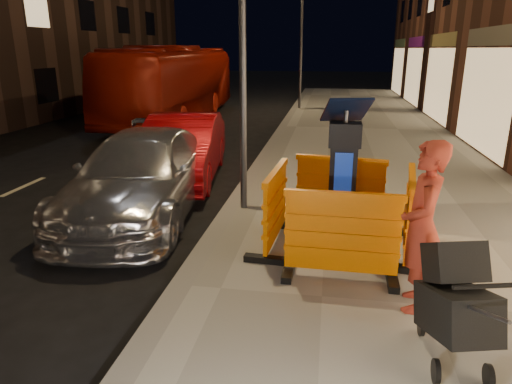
% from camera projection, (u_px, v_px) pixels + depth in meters
% --- Properties ---
extents(ground_plane, '(120.00, 120.00, 0.00)m').
position_uv_depth(ground_plane, '(181.00, 295.00, 5.76)').
color(ground_plane, black).
rests_on(ground_plane, ground).
extents(sidewalk, '(6.00, 60.00, 0.15)m').
position_uv_depth(sidewalk, '(429.00, 311.00, 5.28)').
color(sidewalk, gray).
rests_on(sidewalk, ground).
extents(kerb, '(0.30, 60.00, 0.15)m').
position_uv_depth(kerb, '(181.00, 290.00, 5.74)').
color(kerb, slate).
rests_on(kerb, ground).
extents(parking_kiosk, '(0.73, 0.73, 2.08)m').
position_uv_depth(parking_kiosk, '(342.00, 180.00, 6.47)').
color(parking_kiosk, black).
rests_on(parking_kiosk, sidewalk).
extents(barrier_front, '(1.51, 0.65, 1.16)m').
position_uv_depth(barrier_front, '(342.00, 236.00, 5.72)').
color(barrier_front, '#E16900').
rests_on(barrier_front, sidewalk).
extents(barrier_back, '(1.57, 0.85, 1.16)m').
position_uv_depth(barrier_back, '(340.00, 191.00, 7.50)').
color(barrier_back, '#E16900').
rests_on(barrier_back, sidewalk).
extents(barrier_kerbside, '(0.73, 1.54, 1.16)m').
position_uv_depth(barrier_kerbside, '(275.00, 207.00, 6.75)').
color(barrier_kerbside, '#E16900').
rests_on(barrier_kerbside, sidewalk).
extents(barrier_bldgside, '(0.83, 1.57, 1.16)m').
position_uv_depth(barrier_bldgside, '(408.00, 214.00, 6.47)').
color(barrier_bldgside, '#E16900').
rests_on(barrier_bldgside, sidewalk).
extents(car_silver, '(2.54, 5.28, 1.48)m').
position_uv_depth(car_silver, '(145.00, 213.00, 8.65)').
color(car_silver, silver).
rests_on(car_silver, ground).
extents(car_red, '(2.20, 4.74, 1.50)m').
position_uv_depth(car_red, '(184.00, 179.00, 10.89)').
color(car_red, maroon).
rests_on(car_red, ground).
extents(bus_doubledecker, '(2.74, 11.15, 3.10)m').
position_uv_depth(bus_doubledecker, '(176.00, 119.00, 20.14)').
color(bus_doubledecker, '#9A1507').
rests_on(bus_doubledecker, ground).
extents(man, '(0.54, 0.75, 1.93)m').
position_uv_depth(man, '(422.00, 227.00, 4.97)').
color(man, '#9F2D1D').
rests_on(man, sidewalk).
extents(stroller, '(0.76, 0.98, 1.09)m').
position_uv_depth(stroller, '(457.00, 307.00, 4.22)').
color(stroller, black).
rests_on(stroller, sidewalk).
extents(street_lamp_mid, '(0.12, 0.12, 6.00)m').
position_uv_depth(street_lamp_mid, '(243.00, 38.00, 7.60)').
color(street_lamp_mid, '#3F3F44').
rests_on(street_lamp_mid, sidewalk).
extents(street_lamp_far, '(0.12, 0.12, 6.00)m').
position_uv_depth(street_lamp_far, '(301.00, 45.00, 21.72)').
color(street_lamp_far, '#3F3F44').
rests_on(street_lamp_far, sidewalk).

